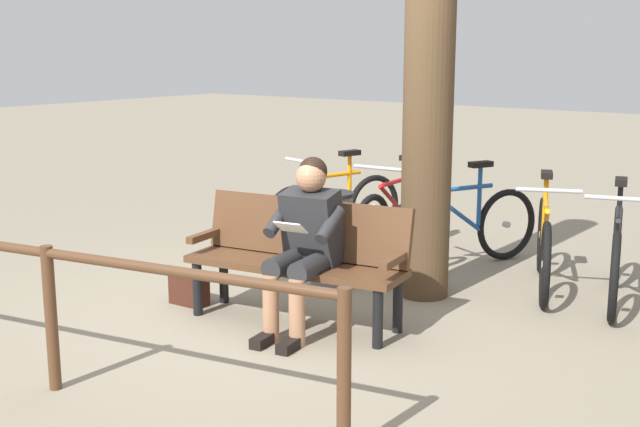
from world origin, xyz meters
name	(u,v)px	position (x,y,z in m)	size (l,w,h in m)	color
ground_plane	(257,322)	(0.00, 0.00, 0.00)	(40.00, 40.00, 0.00)	gray
bench	(300,252)	(-0.22, -0.23, 0.51)	(1.66, 0.73, 0.87)	#51331E
person_reading	(305,237)	(-0.38, -0.09, 0.66)	(0.53, 0.81, 1.20)	#262628
handbag	(189,289)	(0.68, 0.00, 0.12)	(0.30, 0.14, 0.24)	#3F1E14
tree_trunk	(429,79)	(-0.62, -1.29, 1.69)	(0.38, 0.38, 3.39)	#4C3823
litter_bin	(331,239)	(0.11, -1.06, 0.39)	(0.36, 0.36, 0.78)	slate
bicycle_silver	(616,256)	(-1.87, -2.04, 0.36)	(0.62, 1.63, 0.94)	black
bicycle_green	(544,245)	(-1.29, -2.04, 0.36)	(0.75, 1.56, 0.94)	black
bicycle_orange	(462,227)	(-0.45, -2.25, 0.36)	(0.78, 1.55, 0.94)	black
bicycle_black	(398,217)	(0.22, -2.26, 0.36)	(0.48, 1.68, 0.94)	black
bicycle_purple	(335,210)	(0.89, -2.17, 0.36)	(0.58, 1.64, 0.94)	black
railing_fence	(49,287)	(0.16, 1.57, 0.61)	(3.65, 0.77, 0.85)	#51331E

